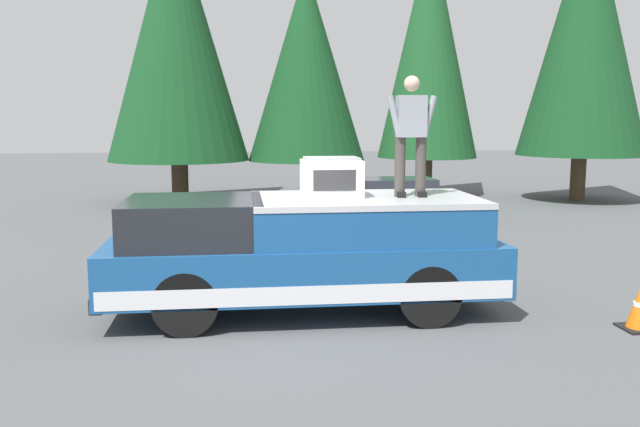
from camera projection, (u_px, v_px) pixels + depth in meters
ground_plane at (263, 321)px, 9.35m from camera, size 90.00×90.00×0.00m
pickup_truck at (304, 252)px, 9.66m from camera, size 2.01×5.54×1.65m
compressor_unit at (331, 177)px, 9.65m from camera, size 0.65×0.84×0.56m
person_on_truck_bed at (411, 133)px, 9.57m from camera, size 0.29×0.72×1.69m
parked_car_maroon at (394, 200)px, 18.05m from camera, size 1.64×4.10×1.16m
traffic_cone at (640, 308)px, 8.94m from camera, size 0.47×0.47×0.62m
conifer_far_left at (586, 31)px, 21.97m from camera, size 4.11×4.11×9.55m
conifer_left at (429, 44)px, 23.48m from camera, size 3.46×3.46×9.16m
conifer_center_left at (306, 65)px, 22.64m from camera, size 3.90×3.90×7.65m
conifer_center_right at (176, 37)px, 21.61m from camera, size 4.51×4.51×9.23m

